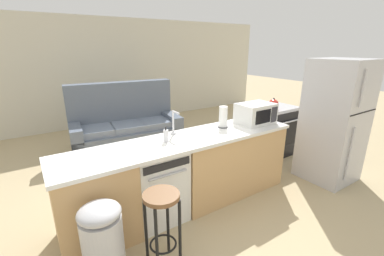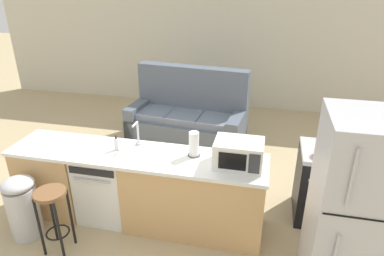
{
  "view_description": "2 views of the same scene",
  "coord_description": "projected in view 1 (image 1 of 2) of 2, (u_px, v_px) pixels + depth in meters",
  "views": [
    {
      "loc": [
        -1.33,
        -2.39,
        1.93
      ],
      "look_at": [
        0.59,
        0.53,
        0.81
      ],
      "focal_mm": 24.0,
      "sensor_mm": 36.0,
      "label": 1
    },
    {
      "loc": [
        1.52,
        -3.13,
        2.73
      ],
      "look_at": [
        0.71,
        0.41,
        1.09
      ],
      "focal_mm": 32.0,
      "sensor_mm": 36.0,
      "label": 2
    }
  ],
  "objects": [
    {
      "name": "dishwasher",
      "position": [
        156.0,
        184.0,
        2.93
      ],
      "size": [
        0.58,
        0.61,
        0.84
      ],
      "color": "white",
      "rests_on": "ground_plane"
    },
    {
      "name": "soap_bottle",
      "position": [
        166.0,
        135.0,
        2.88
      ],
      "size": [
        0.06,
        0.06,
        0.18
      ],
      "color": "silver",
      "rests_on": "kitchen_counter"
    },
    {
      "name": "ground_plane",
      "position": [
        176.0,
        209.0,
        3.19
      ],
      "size": [
        24.0,
        24.0,
        0.0
      ],
      "primitive_type": "plane",
      "color": "tan"
    },
    {
      "name": "wall_back",
      "position": [
        100.0,
        73.0,
        6.29
      ],
      "size": [
        10.0,
        0.06,
        2.6
      ],
      "color": "beige",
      "rests_on": "ground_plane"
    },
    {
      "name": "couch",
      "position": [
        126.0,
        128.0,
        5.02
      ],
      "size": [
        2.09,
        1.12,
        1.27
      ],
      "color": "#515B6B",
      "rests_on": "ground_plane"
    },
    {
      "name": "kettle",
      "position": [
        273.0,
        104.0,
        4.37
      ],
      "size": [
        0.21,
        0.17,
        0.19
      ],
      "color": "red",
      "rests_on": "stove_range"
    },
    {
      "name": "trash_bin",
      "position": [
        103.0,
        243.0,
        2.12
      ],
      "size": [
        0.35,
        0.35,
        0.74
      ],
      "color": "#B7B7BC",
      "rests_on": "ground_plane"
    },
    {
      "name": "paper_towel_roll",
      "position": [
        223.0,
        117.0,
        3.37
      ],
      "size": [
        0.14,
        0.14,
        0.28
      ],
      "color": "#4C4C51",
      "rests_on": "kitchen_counter"
    },
    {
      "name": "stove_range",
      "position": [
        271.0,
        130.0,
        4.72
      ],
      "size": [
        0.76,
        0.68,
        0.9
      ],
      "color": "black",
      "rests_on": "ground_plane"
    },
    {
      "name": "sink_faucet",
      "position": [
        174.0,
        124.0,
        3.09
      ],
      "size": [
        0.07,
        0.18,
        0.3
      ],
      "color": "silver",
      "rests_on": "kitchen_counter"
    },
    {
      "name": "bar_stool",
      "position": [
        162.0,
        214.0,
        2.23
      ],
      "size": [
        0.32,
        0.32,
        0.74
      ],
      "color": "brown",
      "rests_on": "ground_plane"
    },
    {
      "name": "kitchen_counter",
      "position": [
        192.0,
        173.0,
        3.19
      ],
      "size": [
        2.94,
        0.66,
        0.9
      ],
      "color": "tan",
      "rests_on": "ground_plane"
    },
    {
      "name": "microwave",
      "position": [
        255.0,
        113.0,
        3.55
      ],
      "size": [
        0.5,
        0.37,
        0.28
      ],
      "color": "white",
      "rests_on": "kitchen_counter"
    },
    {
      "name": "refrigerator",
      "position": [
        334.0,
        122.0,
        3.71
      ],
      "size": [
        0.72,
        0.73,
        1.77
      ],
      "color": "#B7B7BC",
      "rests_on": "ground_plane"
    }
  ]
}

